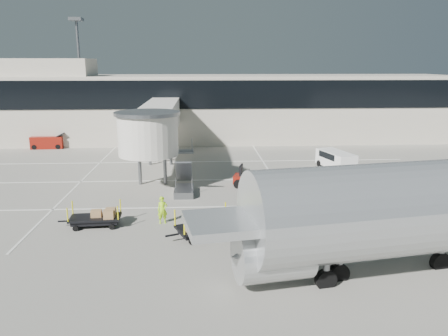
{
  "coord_description": "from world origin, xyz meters",
  "views": [
    {
      "loc": [
        -0.1,
        -26.05,
        9.43
      ],
      "look_at": [
        1.55,
        4.89,
        2.0
      ],
      "focal_mm": 35.0,
      "sensor_mm": 36.0,
      "label": 1
    }
  ],
  "objects_px": {
    "ground_worker": "(163,210)",
    "belt_loader": "(48,142)",
    "minivan": "(335,159)",
    "aircraft": "(447,206)",
    "baggage_tug": "(251,179)",
    "suitcase_cart": "(298,183)",
    "box_cart_near": "(208,226)",
    "box_cart_far": "(95,218)"
  },
  "relations": [
    {
      "from": "box_cart_far",
      "to": "belt_loader",
      "type": "bearing_deg",
      "value": 110.15
    },
    {
      "from": "aircraft",
      "to": "suitcase_cart",
      "type": "bearing_deg",
      "value": 95.38
    },
    {
      "from": "baggage_tug",
      "to": "belt_loader",
      "type": "bearing_deg",
      "value": 156.18
    },
    {
      "from": "box_cart_far",
      "to": "minivan",
      "type": "bearing_deg",
      "value": 32.28
    },
    {
      "from": "belt_loader",
      "to": "box_cart_near",
      "type": "bearing_deg",
      "value": -59.55
    },
    {
      "from": "ground_worker",
      "to": "belt_loader",
      "type": "relative_size",
      "value": 0.44
    },
    {
      "from": "box_cart_far",
      "to": "aircraft",
      "type": "bearing_deg",
      "value": -23.68
    },
    {
      "from": "baggage_tug",
      "to": "box_cart_near",
      "type": "xyz_separation_m",
      "value": [
        -3.59,
        -10.0,
        -0.01
      ]
    },
    {
      "from": "belt_loader",
      "to": "ground_worker",
      "type": "bearing_deg",
      "value": -61.55
    },
    {
      "from": "suitcase_cart",
      "to": "ground_worker",
      "type": "height_order",
      "value": "ground_worker"
    },
    {
      "from": "ground_worker",
      "to": "aircraft",
      "type": "xyz_separation_m",
      "value": [
        13.59,
        -6.69,
        2.22
      ]
    },
    {
      "from": "belt_loader",
      "to": "box_cart_far",
      "type": "bearing_deg",
      "value": -68.97
    },
    {
      "from": "baggage_tug",
      "to": "minivan",
      "type": "relative_size",
      "value": 0.62
    },
    {
      "from": "suitcase_cart",
      "to": "box_cart_near",
      "type": "xyz_separation_m",
      "value": [
        -7.13,
        -9.28,
        0.16
      ]
    },
    {
      "from": "box_cart_near",
      "to": "belt_loader",
      "type": "bearing_deg",
      "value": 100.44
    },
    {
      "from": "box_cart_far",
      "to": "ground_worker",
      "type": "distance_m",
      "value": 4.02
    },
    {
      "from": "minivan",
      "to": "aircraft",
      "type": "xyz_separation_m",
      "value": [
        -1.01,
        -19.88,
        2.07
      ]
    },
    {
      "from": "ground_worker",
      "to": "belt_loader",
      "type": "xyz_separation_m",
      "value": [
        -15.1,
        24.94,
        -0.15
      ]
    },
    {
      "from": "baggage_tug",
      "to": "suitcase_cart",
      "type": "xyz_separation_m",
      "value": [
        3.54,
        -0.72,
        -0.17
      ]
    },
    {
      "from": "baggage_tug",
      "to": "aircraft",
      "type": "xyz_separation_m",
      "value": [
        7.31,
        -14.44,
        2.43
      ]
    },
    {
      "from": "suitcase_cart",
      "to": "box_cart_near",
      "type": "relative_size",
      "value": 0.86
    },
    {
      "from": "suitcase_cart",
      "to": "box_cart_near",
      "type": "distance_m",
      "value": 11.7
    },
    {
      "from": "box_cart_far",
      "to": "ground_worker",
      "type": "bearing_deg",
      "value": 0.21
    },
    {
      "from": "minivan",
      "to": "belt_loader",
      "type": "bearing_deg",
      "value": 143.93
    },
    {
      "from": "minivan",
      "to": "aircraft",
      "type": "height_order",
      "value": "aircraft"
    },
    {
      "from": "baggage_tug",
      "to": "box_cart_near",
      "type": "height_order",
      "value": "baggage_tug"
    },
    {
      "from": "suitcase_cart",
      "to": "box_cart_near",
      "type": "bearing_deg",
      "value": -134.33
    },
    {
      "from": "box_cart_near",
      "to": "belt_loader",
      "type": "relative_size",
      "value": 1.05
    },
    {
      "from": "ground_worker",
      "to": "aircraft",
      "type": "bearing_deg",
      "value": -38.89
    },
    {
      "from": "suitcase_cart",
      "to": "minivan",
      "type": "relative_size",
      "value": 0.74
    },
    {
      "from": "baggage_tug",
      "to": "aircraft",
      "type": "relative_size",
      "value": 0.13
    },
    {
      "from": "suitcase_cart",
      "to": "minivan",
      "type": "xyz_separation_m",
      "value": [
        4.77,
        6.17,
        0.53
      ]
    },
    {
      "from": "box_cart_near",
      "to": "belt_loader",
      "type": "height_order",
      "value": "belt_loader"
    },
    {
      "from": "baggage_tug",
      "to": "suitcase_cart",
      "type": "relative_size",
      "value": 0.83
    },
    {
      "from": "ground_worker",
      "to": "suitcase_cart",
      "type": "bearing_deg",
      "value": 22.91
    },
    {
      "from": "box_cart_near",
      "to": "suitcase_cart",
      "type": "bearing_deg",
      "value": 29.72
    },
    {
      "from": "baggage_tug",
      "to": "aircraft",
      "type": "height_order",
      "value": "aircraft"
    },
    {
      "from": "baggage_tug",
      "to": "ground_worker",
      "type": "relative_size",
      "value": 1.71
    },
    {
      "from": "baggage_tug",
      "to": "suitcase_cart",
      "type": "height_order",
      "value": "baggage_tug"
    },
    {
      "from": "baggage_tug",
      "to": "box_cart_far",
      "type": "height_order",
      "value": "baggage_tug"
    },
    {
      "from": "baggage_tug",
      "to": "ground_worker",
      "type": "height_order",
      "value": "baggage_tug"
    },
    {
      "from": "belt_loader",
      "to": "aircraft",
      "type": "relative_size",
      "value": 0.18
    }
  ]
}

